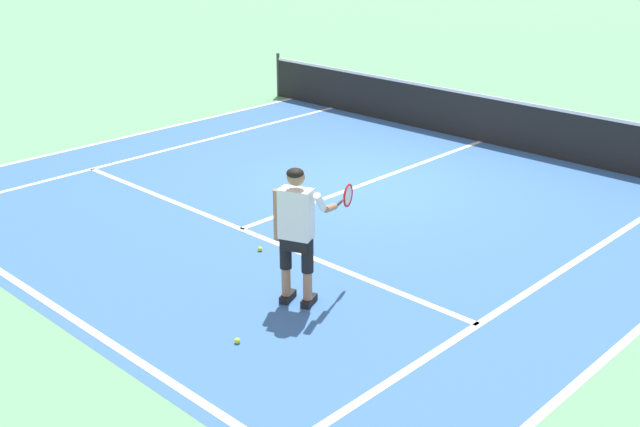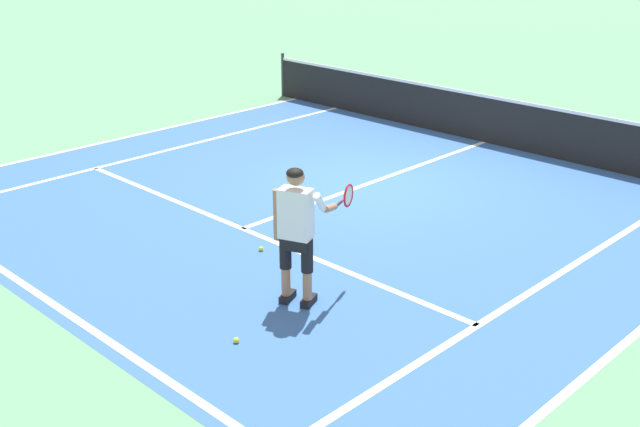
% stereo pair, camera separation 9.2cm
% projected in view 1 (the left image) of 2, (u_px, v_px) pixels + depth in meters
% --- Properties ---
extents(ground_plane, '(80.00, 80.00, 0.00)m').
position_uv_depth(ground_plane, '(365.00, 184.00, 13.50)').
color(ground_plane, '#609E70').
extents(court_inner_surface, '(10.98, 9.93, 0.00)m').
position_uv_depth(court_inner_surface, '(318.00, 201.00, 12.70)').
color(court_inner_surface, '#3866A8').
rests_on(court_inner_surface, ground).
extents(line_baseline, '(10.98, 0.10, 0.01)m').
position_uv_depth(line_baseline, '(45.00, 300.00, 9.49)').
color(line_baseline, white).
rests_on(line_baseline, ground).
extents(line_service, '(8.23, 0.10, 0.01)m').
position_uv_depth(line_service, '(241.00, 229.00, 11.60)').
color(line_service, white).
rests_on(line_service, ground).
extents(line_centre_service, '(0.10, 6.40, 0.01)m').
position_uv_depth(line_centre_service, '(379.00, 178.00, 13.75)').
color(line_centre_service, white).
rests_on(line_centre_service, ground).
extents(line_singles_left, '(0.10, 9.53, 0.01)m').
position_uv_depth(line_singles_left, '(166.00, 150.00, 15.35)').
color(line_singles_left, white).
rests_on(line_singles_left, ground).
extents(line_singles_right, '(0.10, 9.53, 0.01)m').
position_uv_depth(line_singles_right, '(549.00, 279.00, 10.05)').
color(line_singles_right, white).
rests_on(line_singles_right, ground).
extents(line_doubles_left, '(0.10, 9.53, 0.01)m').
position_uv_depth(line_doubles_left, '(127.00, 137.00, 16.23)').
color(line_doubles_left, white).
rests_on(line_doubles_left, ground).
extents(tennis_net, '(11.96, 0.08, 1.07)m').
position_uv_depth(tennis_net, '(482.00, 118.00, 15.72)').
color(tennis_net, '#333338').
rests_on(tennis_net, ground).
extents(tennis_player, '(0.57, 1.23, 1.71)m').
position_uv_depth(tennis_player, '(298.00, 227.00, 9.09)').
color(tennis_player, black).
rests_on(tennis_player, ground).
extents(tennis_ball_near_feet, '(0.07, 0.07, 0.07)m').
position_uv_depth(tennis_ball_near_feet, '(237.00, 341.00, 8.56)').
color(tennis_ball_near_feet, '#CCE02D').
rests_on(tennis_ball_near_feet, ground).
extents(tennis_ball_by_baseline, '(0.07, 0.07, 0.07)m').
position_uv_depth(tennis_ball_by_baseline, '(260.00, 249.00, 10.85)').
color(tennis_ball_by_baseline, '#CCE02D').
rests_on(tennis_ball_by_baseline, ground).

